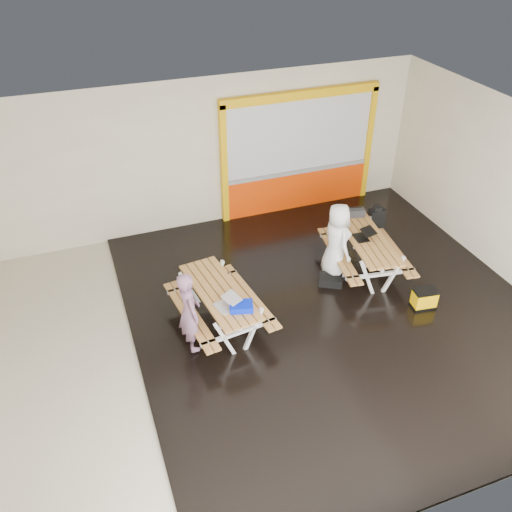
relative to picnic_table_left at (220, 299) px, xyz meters
name	(u,v)px	position (x,y,z in m)	size (l,w,h in m)	color
room	(275,248)	(0.90, -0.34, 1.12)	(10.02, 8.02, 3.52)	beige
deck	(333,310)	(2.15, -0.34, -0.61)	(7.50, 7.98, 0.05)	black
kiosk	(299,155)	(3.10, 3.59, 0.81)	(3.88, 0.16, 3.00)	#F73E04
picnic_table_left	(220,299)	(0.00, 0.00, 0.00)	(1.66, 2.24, 0.83)	#BC8445
picnic_table_right	(366,246)	(3.34, 0.61, 0.00)	(1.70, 2.27, 0.84)	#BC8445
person_left	(189,311)	(-0.65, -0.40, 0.23)	(0.56, 0.37, 1.55)	#77536B
person_right	(337,241)	(2.67, 0.68, 0.24)	(0.79, 0.51, 1.62)	white
laptop_left	(227,304)	(0.00, -0.45, 0.25)	(0.48, 0.45, 0.17)	silver
laptop_right	(364,235)	(3.26, 0.65, 0.26)	(0.43, 0.39, 0.17)	black
blue_pouch	(241,306)	(0.21, -0.61, 0.25)	(0.39, 0.28, 0.11)	#041BC6
toolbox	(355,212)	(3.54, 1.48, 0.29)	(0.41, 0.27, 0.22)	black
backpack	(376,217)	(4.01, 1.38, 0.12)	(0.35, 0.24, 0.55)	black
dark_case	(330,280)	(2.46, 0.41, -0.50)	(0.46, 0.35, 0.17)	black
fluke_bag	(424,299)	(3.80, -0.86, -0.40)	(0.49, 0.35, 0.39)	black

